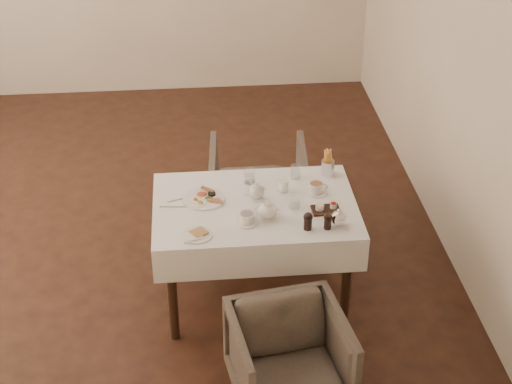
{
  "coord_description": "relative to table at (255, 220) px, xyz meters",
  "views": [
    {
      "loc": [
        0.43,
        -5.08,
        3.43
      ],
      "look_at": [
        0.81,
        -0.92,
        0.82
      ],
      "focal_mm": 55.0,
      "sensor_mm": 36.0,
      "label": 1
    }
  ],
  "objects": [
    {
      "name": "pepper_mill_left",
      "position": [
        0.29,
        -0.3,
        0.17
      ],
      "size": [
        0.07,
        0.07,
        0.12
      ],
      "primitive_type": null,
      "rotation": [
        0.0,
        0.0,
        0.22
      ],
      "color": "black",
      "rests_on": "table"
    },
    {
      "name": "teacup_near",
      "position": [
        -0.07,
        -0.2,
        0.15
      ],
      "size": [
        0.14,
        0.14,
        0.07
      ],
      "rotation": [
        0.0,
        0.0,
        0.28
      ],
      "color": "white",
      "rests_on": "table"
    },
    {
      "name": "silver_pot",
      "position": [
        0.48,
        -0.28,
        0.18
      ],
      "size": [
        0.13,
        0.12,
        0.12
      ],
      "primitive_type": null,
      "rotation": [
        0.0,
        0.0,
        0.33
      ],
      "color": "white",
      "rests_on": "table"
    },
    {
      "name": "fries_cup",
      "position": [
        0.52,
        0.32,
        0.2
      ],
      "size": [
        0.09,
        0.09,
        0.19
      ],
      "rotation": [
        0.0,
        0.0,
        0.24
      ],
      "color": "silver",
      "rests_on": "table"
    },
    {
      "name": "teacup_far",
      "position": [
        0.4,
        0.1,
        0.15
      ],
      "size": [
        0.14,
        0.14,
        0.07
      ],
      "rotation": [
        0.0,
        0.0,
        -0.07
      ],
      "color": "white",
      "rests_on": "table"
    },
    {
      "name": "condiment_board",
      "position": [
        0.43,
        -0.11,
        0.13
      ],
      "size": [
        0.18,
        0.12,
        0.04
      ],
      "rotation": [
        0.0,
        0.0,
        0.04
      ],
      "color": "black",
      "rests_on": "table"
    },
    {
      "name": "pepper_mill_right",
      "position": [
        0.41,
        -0.3,
        0.17
      ],
      "size": [
        0.06,
        0.06,
        0.11
      ],
      "primitive_type": null,
      "rotation": [
        0.0,
        0.0,
        -0.1
      ],
      "color": "black",
      "rests_on": "table"
    },
    {
      "name": "cutlery_fork",
      "position": [
        -0.47,
        0.1,
        0.12
      ],
      "size": [
        0.17,
        0.07,
        0.0
      ],
      "primitive_type": "cube",
      "rotation": [
        0.0,
        0.0,
        1.9
      ],
      "color": "silver",
      "rests_on": "table"
    },
    {
      "name": "glass_mid",
      "position": [
        0.24,
        -0.06,
        0.16
      ],
      "size": [
        0.09,
        0.09,
        0.09
      ],
      "primitive_type": "cylinder",
      "rotation": [
        0.0,
        0.0,
        0.34
      ],
      "color": "silver",
      "rests_on": "table"
    },
    {
      "name": "glass_right",
      "position": [
        0.3,
        0.3,
        0.16
      ],
      "size": [
        0.07,
        0.07,
        0.09
      ],
      "primitive_type": "cylinder",
      "rotation": [
        0.0,
        0.0,
        -0.04
      ],
      "color": "silver",
      "rests_on": "table"
    },
    {
      "name": "glass_left",
      "position": [
        -0.01,
        0.27,
        0.17
      ],
      "size": [
        0.09,
        0.09,
        0.1
      ],
      "primitive_type": "cylinder",
      "rotation": [
        0.0,
        0.0,
        0.41
      ],
      "color": "silver",
      "rests_on": "table"
    },
    {
      "name": "creamer",
      "position": [
        0.2,
        0.14,
        0.16
      ],
      "size": [
        0.07,
        0.07,
        0.08
      ],
      "primitive_type": "cylinder",
      "rotation": [
        0.0,
        0.0,
        -0.06
      ],
      "color": "white",
      "rests_on": "table"
    },
    {
      "name": "side_plate",
      "position": [
        -0.38,
        -0.31,
        0.12
      ],
      "size": [
        0.19,
        0.18,
        0.02
      ],
      "rotation": [
        0.0,
        0.0,
        0.35
      ],
      "color": "white",
      "rests_on": "table"
    },
    {
      "name": "table",
      "position": [
        0.0,
        0.0,
        0.0
      ],
      "size": [
        1.28,
        0.88,
        0.75
      ],
      "color": "black",
      "rests_on": "ground"
    },
    {
      "name": "breakfast_plate",
      "position": [
        -0.32,
        0.09,
        0.13
      ],
      "size": [
        0.27,
        0.27,
        0.03
      ],
      "rotation": [
        0.0,
        0.0,
        0.4
      ],
      "color": "white",
      "rests_on": "table"
    },
    {
      "name": "teapot_front",
      "position": [
        0.06,
        -0.16,
        0.18
      ],
      "size": [
        0.18,
        0.15,
        0.13
      ],
      "primitive_type": null,
      "rotation": [
        0.0,
        0.0,
        -0.21
      ],
      "color": "white",
      "rests_on": "table"
    },
    {
      "name": "teapot_centre",
      "position": [
        0.01,
        0.07,
        0.17
      ],
      "size": [
        0.17,
        0.15,
        0.12
      ],
      "primitive_type": null,
      "rotation": [
        0.0,
        0.0,
        0.29
      ],
      "color": "white",
      "rests_on": "table"
    },
    {
      "name": "cutlery_knife",
      "position": [
        -0.51,
        0.01,
        0.12
      ],
      "size": [
        0.18,
        0.03,
        0.0
      ],
      "primitive_type": "cube",
      "rotation": [
        0.0,
        0.0,
        1.49
      ],
      "color": "silver",
      "rests_on": "table"
    },
    {
      "name": "armchair_far",
      "position": [
        0.1,
        0.87,
        -0.3
      ],
      "size": [
        0.76,
        0.78,
        0.67
      ],
      "primitive_type": "imported",
      "rotation": [
        0.0,
        0.0,
        3.07
      ],
      "color": "#463A33",
      "rests_on": "ground"
    },
    {
      "name": "armchair_near",
      "position": [
        0.11,
        -0.91,
        -0.35
      ],
      "size": [
        0.72,
        0.73,
        0.59
      ],
      "primitive_type": "imported",
      "rotation": [
        0.0,
        0.0,
        0.16
      ],
      "color": "#463A33",
      "rests_on": "ground"
    }
  ]
}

